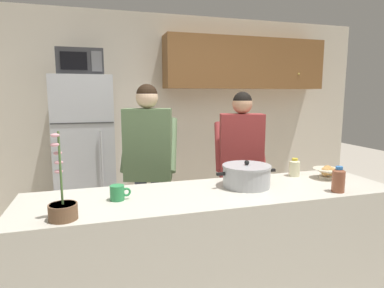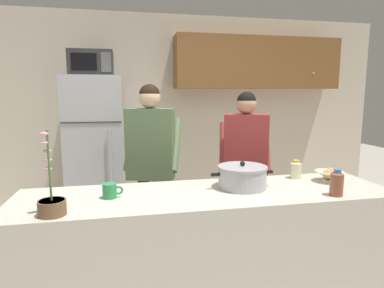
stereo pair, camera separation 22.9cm
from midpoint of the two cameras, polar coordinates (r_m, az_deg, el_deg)
back_wall_unit at (r=4.38m, az=-4.70°, el=6.92°), size 6.00×0.48×2.60m
kitchen_island at (r=2.41m, az=1.05°, el=-18.93°), size 2.56×0.68×0.92m
refrigerator at (r=3.95m, az=-19.83°, el=-1.81°), size 0.64×0.68×1.78m
microwave at (r=3.89m, az=-20.65°, el=13.27°), size 0.48×0.37×0.28m
person_near_pot at (r=2.97m, az=-9.90°, el=-1.75°), size 0.59×0.53×1.67m
person_by_sink at (r=3.14m, az=6.55°, el=-2.05°), size 0.57×0.51×1.60m
cooking_pot at (r=2.36m, az=6.81°, el=-5.58°), size 0.46×0.35×0.19m
coffee_mug at (r=2.13m, az=-15.99°, el=-8.28°), size 0.13×0.09×0.10m
bread_bowl at (r=2.73m, az=20.50°, el=-4.70°), size 0.22×0.22×0.10m
bottle_near_edge at (r=2.38m, az=21.88°, el=-5.84°), size 0.09×0.09×0.18m
bottle_mid_counter at (r=2.73m, az=15.30°, el=-4.00°), size 0.09×0.09×0.15m
potted_orchid at (r=1.92m, az=-25.07°, el=-10.04°), size 0.15×0.15×0.47m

